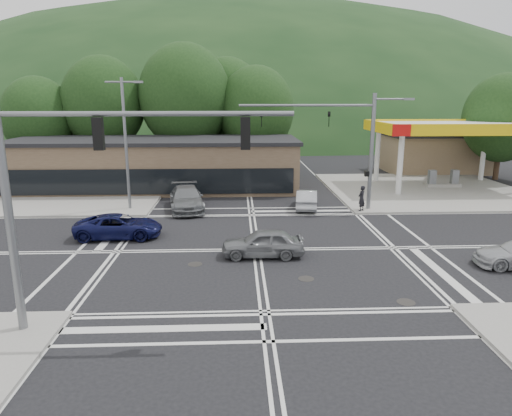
{
  "coord_description": "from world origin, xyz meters",
  "views": [
    {
      "loc": [
        -0.98,
        -22.47,
        7.66
      ],
      "look_at": [
        0.13,
        3.44,
        1.4
      ],
      "focal_mm": 32.0,
      "sensor_mm": 36.0,
      "label": 1
    }
  ],
  "objects_px": {
    "pedestrian": "(362,198)",
    "car_northbound": "(187,198)",
    "car_grey_center": "(263,243)",
    "car_queue_a": "(307,199)",
    "car_queue_b": "(270,173)",
    "car_blue_west": "(119,226)"
  },
  "relations": [
    {
      "from": "car_grey_center",
      "to": "car_northbound",
      "type": "xyz_separation_m",
      "value": [
        -4.81,
        10.0,
        0.11
      ]
    },
    {
      "from": "car_queue_a",
      "to": "pedestrian",
      "type": "height_order",
      "value": "pedestrian"
    },
    {
      "from": "car_grey_center",
      "to": "car_queue_b",
      "type": "bearing_deg",
      "value": 176.18
    },
    {
      "from": "car_blue_west",
      "to": "pedestrian",
      "type": "relative_size",
      "value": 2.74
    },
    {
      "from": "car_grey_center",
      "to": "pedestrian",
      "type": "distance_m",
      "value": 11.16
    },
    {
      "from": "car_queue_a",
      "to": "pedestrian",
      "type": "relative_size",
      "value": 2.34
    },
    {
      "from": "car_queue_a",
      "to": "pedestrian",
      "type": "bearing_deg",
      "value": 165.93
    },
    {
      "from": "car_grey_center",
      "to": "pedestrian",
      "type": "bearing_deg",
      "value": 140.84
    },
    {
      "from": "car_grey_center",
      "to": "car_queue_a",
      "type": "xyz_separation_m",
      "value": [
        3.7,
        10.0,
        -0.02
      ]
    },
    {
      "from": "car_blue_west",
      "to": "car_grey_center",
      "type": "distance_m",
      "value": 8.64
    },
    {
      "from": "car_blue_west",
      "to": "car_queue_b",
      "type": "height_order",
      "value": "car_queue_b"
    },
    {
      "from": "car_queue_b",
      "to": "car_northbound",
      "type": "bearing_deg",
      "value": 62.51
    },
    {
      "from": "car_blue_west",
      "to": "car_queue_b",
      "type": "relative_size",
      "value": 0.96
    },
    {
      "from": "pedestrian",
      "to": "car_northbound",
      "type": "bearing_deg",
      "value": -52.0
    },
    {
      "from": "car_queue_b",
      "to": "pedestrian",
      "type": "relative_size",
      "value": 2.86
    },
    {
      "from": "car_grey_center",
      "to": "pedestrian",
      "type": "xyz_separation_m",
      "value": [
        7.23,
        8.5,
        0.33
      ]
    },
    {
      "from": "car_queue_b",
      "to": "car_queue_a",
      "type": "bearing_deg",
      "value": 104.39
    },
    {
      "from": "car_queue_a",
      "to": "pedestrian",
      "type": "xyz_separation_m",
      "value": [
        3.53,
        -1.5,
        0.35
      ]
    },
    {
      "from": "car_blue_west",
      "to": "car_queue_b",
      "type": "bearing_deg",
      "value": -31.08
    },
    {
      "from": "car_northbound",
      "to": "car_queue_b",
      "type": "bearing_deg",
      "value": 49.02
    },
    {
      "from": "car_queue_b",
      "to": "pedestrian",
      "type": "height_order",
      "value": "pedestrian"
    },
    {
      "from": "car_queue_b",
      "to": "pedestrian",
      "type": "xyz_separation_m",
      "value": [
        5.41,
        -12.16,
        0.17
      ]
    }
  ]
}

